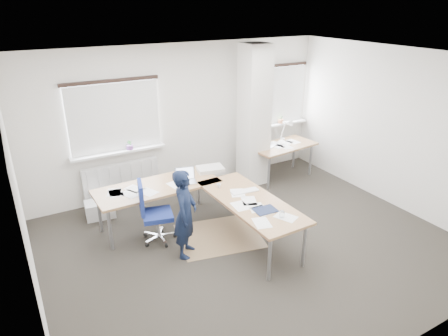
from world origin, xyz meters
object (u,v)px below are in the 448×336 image
desk_main (205,194)px  person (185,214)px  desk_side (283,147)px  task_chair (156,224)px

desk_main → person: bearing=-143.8°
desk_side → task_chair: 3.36m
desk_side → person: bearing=-158.4°
desk_main → task_chair: size_ratio=2.56×
desk_side → task_chair: (-3.19, -1.00, -0.40)m
task_chair → person: size_ratio=0.75×
desk_side → person: person is taller
desk_main → desk_side: (2.40, 1.16, -0.01)m
desk_main → task_chair: (-0.79, 0.16, -0.41)m
desk_main → desk_side: size_ratio=1.77×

